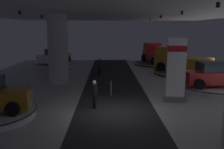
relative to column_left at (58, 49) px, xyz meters
name	(u,v)px	position (x,y,z in m)	size (l,w,h in m)	color
ground	(116,112)	(4.37, -7.10, -2.77)	(24.00, 44.00, 0.06)	#B2B2B7
ceiling_with_spotlights	(116,5)	(4.37, -7.10, 2.80)	(24.00, 44.00, 0.39)	silver
column_left	(58,49)	(0.00, 0.00, 0.00)	(1.59, 1.59, 5.50)	silver
brand_sign_pylon	(176,69)	(8.06, -5.19, -0.74)	(1.35, 0.82, 3.87)	slate
display_platform_far_right	(183,72)	(11.38, 3.77, -2.58)	(5.77, 5.77, 0.31)	#333338
pickup_truck_far_right	(180,61)	(11.11, 3.96, -1.50)	(5.56, 4.75, 2.30)	#B77519
display_platform_mid_right	(213,88)	(11.56, -2.71, -2.54)	(4.51, 4.51, 0.37)	silver
display_car_mid_right	(214,75)	(11.53, -2.71, -1.61)	(4.29, 2.33, 1.71)	red
display_platform_deep_left	(55,64)	(-2.53, 9.90, -2.58)	(5.18, 5.18, 0.31)	silver
display_car_deep_left	(54,56)	(-2.51, 9.92, -1.68)	(3.70, 4.54, 1.71)	silver
display_platform_deep_right	(157,63)	(10.11, 10.21, -2.60)	(5.68, 5.68, 0.26)	#333338
pickup_truck_deep_right	(156,55)	(10.06, 10.52, -1.56)	(3.36, 5.58, 2.30)	red
visitor_walking_near	(99,66)	(3.15, 3.51, -1.84)	(0.32, 0.32, 1.59)	black
visitor_walking_far	(94,92)	(3.22, -6.43, -1.84)	(0.32, 0.32, 1.59)	black
stanchion_a	(111,90)	(4.18, -3.89, -2.38)	(0.28, 0.28, 1.01)	#333338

